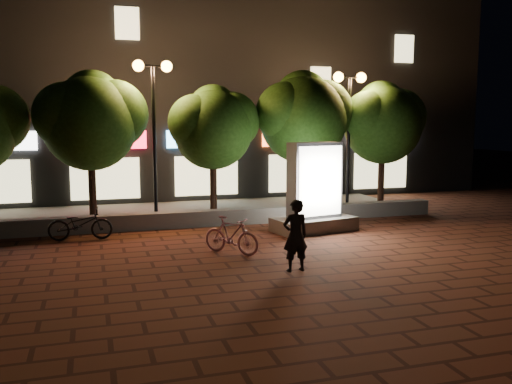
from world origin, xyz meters
name	(u,v)px	position (x,y,z in m)	size (l,w,h in m)	color
ground	(241,255)	(0.00, 0.00, 0.00)	(80.00, 80.00, 0.00)	#53261A
retaining_wall	(208,218)	(0.00, 4.00, 0.25)	(16.00, 0.45, 0.50)	slate
sidewalk	(194,212)	(0.00, 6.50, 0.04)	(16.00, 5.00, 0.08)	slate
building_block	(167,85)	(-0.01, 12.99, 5.00)	(28.00, 8.12, 11.30)	black
tree_left	(91,117)	(-3.45, 5.46, 3.44)	(3.60, 3.00, 4.89)	black
tree_mid	(214,124)	(0.55, 5.46, 3.22)	(3.24, 2.70, 4.50)	black
tree_right	(304,114)	(3.86, 5.46, 3.57)	(3.72, 3.10, 5.07)	black
tree_far_right	(383,120)	(7.05, 5.46, 3.37)	(3.48, 2.90, 4.76)	black
street_lamp_left	(153,99)	(-1.50, 5.20, 4.03)	(1.26, 0.36, 5.18)	black
street_lamp_right	(349,105)	(5.50, 5.20, 3.89)	(1.26, 0.36, 4.98)	black
ad_kiosk	(314,195)	(2.93, 2.27, 1.09)	(2.69, 1.73, 2.70)	slate
scooter_pink	(231,235)	(-0.20, 0.21, 0.48)	(0.45, 1.58, 0.95)	pink
rider	(295,235)	(0.77, -1.75, 0.81)	(0.59, 0.39, 1.63)	black
scooter_parked	(80,224)	(-3.87, 3.00, 0.46)	(0.61, 1.75, 0.92)	black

